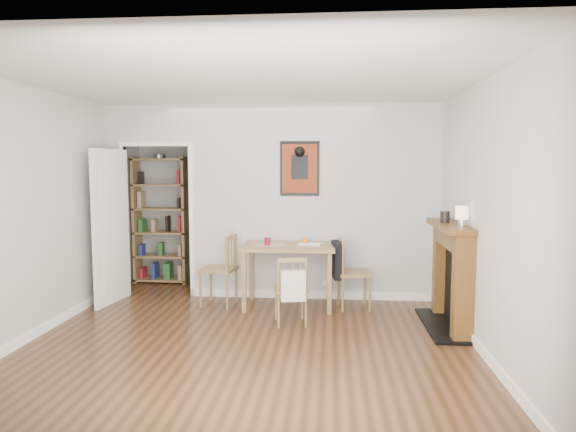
# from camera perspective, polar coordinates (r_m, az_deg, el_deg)

# --- Properties ---
(ground) EXTENTS (5.20, 5.20, 0.00)m
(ground) POSITION_cam_1_polar(r_m,az_deg,el_deg) (5.79, -3.60, -12.38)
(ground) COLOR #59331C
(ground) RESTS_ON ground
(room_shell) EXTENTS (5.20, 5.20, 5.20)m
(room_shell) POSITION_cam_1_polar(r_m,az_deg,el_deg) (6.84, -1.22, 1.50)
(room_shell) COLOR #B8B8B6
(room_shell) RESTS_ON ground
(dining_table) EXTENTS (1.16, 0.74, 0.79)m
(dining_table) POSITION_cam_1_polar(r_m,az_deg,el_deg) (6.48, 0.06, -4.06)
(dining_table) COLOR olive
(dining_table) RESTS_ON ground
(chair_left) EXTENTS (0.52, 0.52, 0.92)m
(chair_left) POSITION_cam_1_polar(r_m,az_deg,el_deg) (6.65, -7.74, -5.97)
(chair_left) COLOR olive
(chair_left) RESTS_ON ground
(chair_right) EXTENTS (0.54, 0.49, 0.88)m
(chair_right) POSITION_cam_1_polar(r_m,az_deg,el_deg) (6.51, 7.19, -6.25)
(chair_right) COLOR olive
(chair_right) RESTS_ON ground
(chair_front) EXTENTS (0.46, 0.50, 0.78)m
(chair_front) POSITION_cam_1_polar(r_m,az_deg,el_deg) (5.84, 0.32, -8.15)
(chair_front) COLOR olive
(chair_front) RESTS_ON ground
(bookshelf) EXTENTS (0.81, 0.32, 1.92)m
(bookshelf) POSITION_cam_1_polar(r_m,az_deg,el_deg) (8.09, -13.92, -0.52)
(bookshelf) COLOR olive
(bookshelf) RESTS_ON ground
(fireplace) EXTENTS (0.45, 1.25, 1.16)m
(fireplace) POSITION_cam_1_polar(r_m,az_deg,el_deg) (5.97, 17.82, -5.97)
(fireplace) COLOR brown
(fireplace) RESTS_ON ground
(red_glass) EXTENTS (0.08, 0.08, 0.10)m
(red_glass) POSITION_cam_1_polar(r_m,az_deg,el_deg) (6.43, -2.30, -2.83)
(red_glass) COLOR maroon
(red_glass) RESTS_ON dining_table
(orange_fruit) EXTENTS (0.08, 0.08, 0.08)m
(orange_fruit) POSITION_cam_1_polar(r_m,az_deg,el_deg) (6.58, 1.90, -2.72)
(orange_fruit) COLOR orange
(orange_fruit) RESTS_ON dining_table
(placemat) EXTENTS (0.44, 0.37, 0.00)m
(placemat) POSITION_cam_1_polar(r_m,az_deg,el_deg) (6.49, -2.05, -3.19)
(placemat) COLOR #BFB29D
(placemat) RESTS_ON dining_table
(notebook) EXTENTS (0.30, 0.24, 0.01)m
(notebook) POSITION_cam_1_polar(r_m,az_deg,el_deg) (6.49, 2.47, -3.13)
(notebook) COLOR white
(notebook) RESTS_ON dining_table
(mantel_lamp) EXTENTS (0.14, 0.14, 0.21)m
(mantel_lamp) POSITION_cam_1_polar(r_m,az_deg,el_deg) (5.57, 18.76, 0.23)
(mantel_lamp) COLOR silver
(mantel_lamp) RESTS_ON fireplace
(ceramic_jar_a) EXTENTS (0.11, 0.11, 0.13)m
(ceramic_jar_a) POSITION_cam_1_polar(r_m,az_deg,el_deg) (5.92, 17.04, -0.09)
(ceramic_jar_a) COLOR black
(ceramic_jar_a) RESTS_ON fireplace
(ceramic_jar_b) EXTENTS (0.08, 0.08, 0.10)m
(ceramic_jar_b) POSITION_cam_1_polar(r_m,az_deg,el_deg) (6.19, 17.12, 0.01)
(ceramic_jar_b) COLOR black
(ceramic_jar_b) RESTS_ON fireplace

